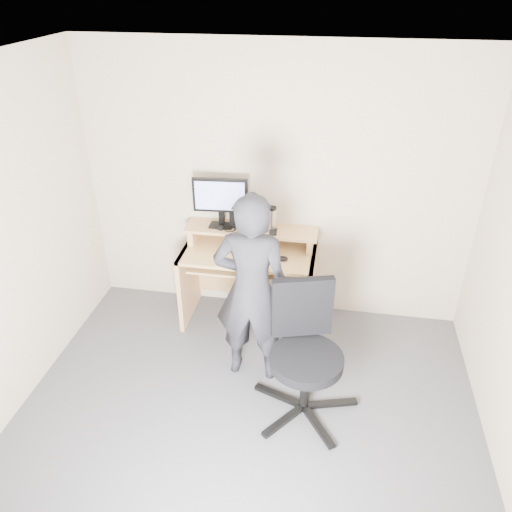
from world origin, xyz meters
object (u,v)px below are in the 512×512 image
(office_chair, at_px, (305,347))
(person, at_px, (251,290))
(desk, at_px, (250,266))
(monitor, at_px, (220,198))

(office_chair, bearing_deg, person, 130.50)
(desk, relative_size, person, 0.74)
(office_chair, bearing_deg, monitor, 111.92)
(desk, bearing_deg, person, -78.83)
(person, bearing_deg, office_chair, 147.15)
(desk, height_order, person, person)
(monitor, distance_m, person, 1.00)
(desk, distance_m, office_chair, 1.22)
(desk, bearing_deg, monitor, 167.53)
(monitor, distance_m, office_chair, 1.55)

